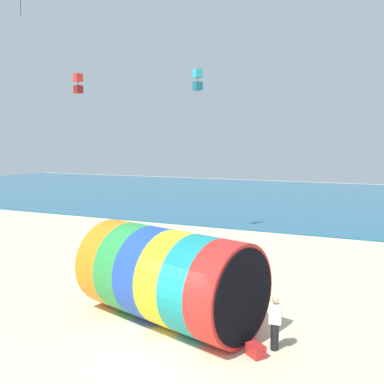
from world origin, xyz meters
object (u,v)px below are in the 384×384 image
Objects in this scene: giant_inflatable_tube at (168,276)px; kite_cyan_box at (198,80)px; kite_red_box at (78,84)px; cooler_box at (256,350)px; kite_handler at (275,323)px.

kite_cyan_box reaches higher than giant_inflatable_tube.
kite_red_box is 10.96m from cooler_box.
cooler_box is (-0.39, -0.63, -0.65)m from kite_handler.
kite_red_box is 1.44× the size of cooler_box.
kite_handler is 10.70m from kite_red_box.
kite_handler is at bearing 57.99° from cooler_box.
giant_inflatable_tube is 4.86× the size of kite_cyan_box.
kite_handler is 3.16× the size of cooler_box.
kite_handler is (3.80, -0.54, -0.76)m from giant_inflatable_tube.
kite_red_box is (-7.65, 0.87, 7.43)m from kite_handler.
kite_handler is at bearing -6.47° from kite_red_box.
kite_handler is at bearing -58.21° from kite_cyan_box.
kite_cyan_box is (-4.58, 12.98, 8.54)m from giant_inflatable_tube.
cooler_box is at bearing -60.55° from kite_cyan_box.
kite_cyan_box is at bearing 121.79° from kite_handler.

